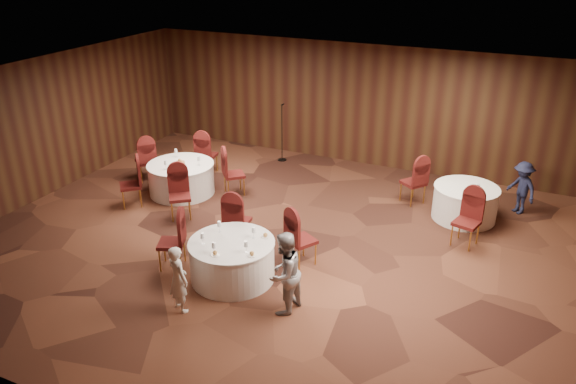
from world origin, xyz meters
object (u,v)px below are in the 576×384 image
at_px(mic_stand, 282,144).
at_px(man_c, 522,188).
at_px(table_left, 181,178).
at_px(woman_a, 178,279).
at_px(table_main, 232,260).
at_px(table_right, 465,203).
at_px(woman_b, 284,273).

height_order(mic_stand, man_c, mic_stand).
bearing_deg(table_left, woman_a, -55.79).
xyz_separation_m(table_main, mic_stand, (-1.72, 5.70, 0.09)).
xyz_separation_m(table_left, woman_a, (2.66, -3.92, 0.22)).
bearing_deg(table_right, mic_stand, 163.56).
relative_size(table_main, table_right, 1.11).
xyz_separation_m(table_main, table_right, (3.40, 4.19, 0.00)).
height_order(table_main, table_right, same).
height_order(woman_a, woman_b, woman_b).
distance_m(table_main, table_left, 4.04).
relative_size(table_left, woman_a, 1.33).
bearing_deg(woman_a, table_main, -79.87).
relative_size(mic_stand, man_c, 1.33).
relative_size(table_right, woman_a, 1.17).
xyz_separation_m(table_left, woman_b, (4.23, -3.21, 0.34)).
bearing_deg(table_main, man_c, 48.21).
xyz_separation_m(mic_stand, man_c, (6.18, -0.71, 0.14)).
xyz_separation_m(table_right, man_c, (1.06, 0.80, 0.23)).
bearing_deg(man_c, table_right, -99.23).
bearing_deg(table_left, mic_stand, 67.04).
relative_size(woman_a, man_c, 0.99).
relative_size(table_main, man_c, 1.28).
xyz_separation_m(woman_a, man_c, (4.78, 6.18, 0.01)).
distance_m(woman_b, man_c, 6.35).
distance_m(table_right, woman_a, 6.54).
height_order(table_main, man_c, man_c).
distance_m(table_right, man_c, 1.35).
distance_m(table_right, woman_b, 5.15).
bearing_deg(table_right, man_c, 37.15).
xyz_separation_m(table_main, woman_a, (-0.31, -1.18, 0.22)).
bearing_deg(woman_a, table_right, -99.77).
bearing_deg(table_main, mic_stand, 106.76).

